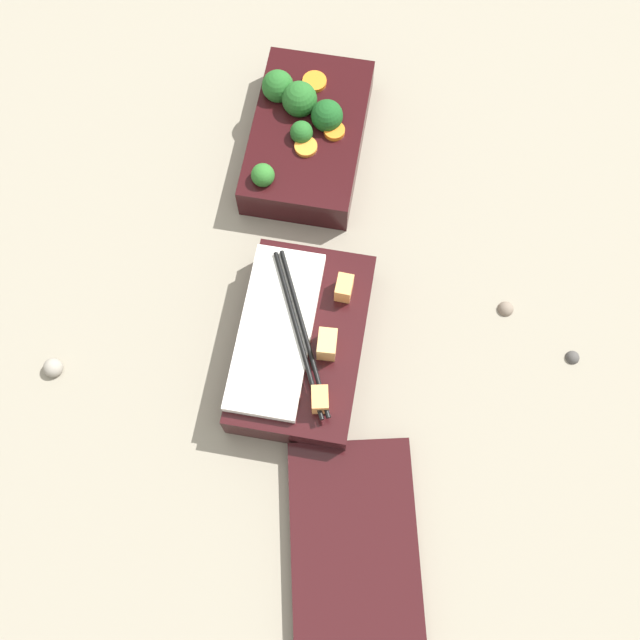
{
  "coord_description": "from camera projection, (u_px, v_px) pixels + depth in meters",
  "views": [
    {
      "loc": [
        0.4,
        0.09,
        0.82
      ],
      "look_at": [
        0.12,
        0.04,
        0.05
      ],
      "focal_mm": 42.0,
      "sensor_mm": 36.0,
      "label": 1
    }
  ],
  "objects": [
    {
      "name": "bento_tray_vegetable",
      "position": [
        307.0,
        133.0,
        0.93
      ],
      "size": [
        0.22,
        0.13,
        0.08
      ],
      "color": "black",
      "rests_on": "ground_plane"
    },
    {
      "name": "pebble_2",
      "position": [
        573.0,
        357.0,
        0.86
      ],
      "size": [
        0.02,
        0.02,
        0.02
      ],
      "primitive_type": "sphere",
      "color": "#474442",
      "rests_on": "ground_plane"
    },
    {
      "name": "bento_tray_rice",
      "position": [
        300.0,
        342.0,
        0.84
      ],
      "size": [
        0.22,
        0.13,
        0.08
      ],
      "color": "black",
      "rests_on": "ground_plane"
    },
    {
      "name": "pebble_0",
      "position": [
        506.0,
        308.0,
        0.88
      ],
      "size": [
        0.02,
        0.02,
        0.02
      ],
      "primitive_type": "sphere",
      "color": "#7A6B5B",
      "rests_on": "ground_plane"
    },
    {
      "name": "pebble_1",
      "position": [
        53.0,
        368.0,
        0.85
      ],
      "size": [
        0.02,
        0.02,
        0.02
      ],
      "primitive_type": "sphere",
      "color": "gray",
      "rests_on": "ground_plane"
    },
    {
      "name": "ground_plane",
      "position": [
        307.0,
        240.0,
        0.91
      ],
      "size": [
        3.0,
        3.0,
        0.0
      ],
      "primitive_type": "plane",
      "color": "gray"
    },
    {
      "name": "bento_lid",
      "position": [
        354.0,
        544.0,
        0.78
      ],
      "size": [
        0.24,
        0.18,
        0.02
      ],
      "primitive_type": "cube",
      "rotation": [
        0.0,
        0.0,
        0.22
      ],
      "color": "black",
      "rests_on": "ground_plane"
    }
  ]
}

